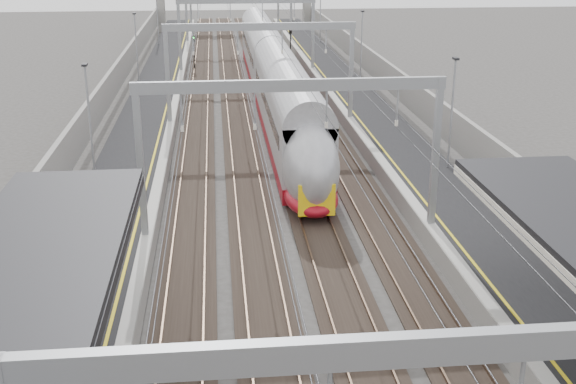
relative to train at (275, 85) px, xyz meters
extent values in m
cube|color=black|center=(-9.50, -3.27, -1.67)|extent=(4.00, 120.00, 1.00)
cube|color=black|center=(6.50, -3.27, -1.67)|extent=(4.00, 120.00, 1.00)
cube|color=black|center=(-6.00, -3.27, -2.13)|extent=(2.40, 140.00, 0.08)
cube|color=brown|center=(-6.72, -3.27, -2.04)|extent=(0.07, 140.00, 0.14)
cube|color=brown|center=(-5.28, -3.27, -2.04)|extent=(0.07, 140.00, 0.14)
cube|color=black|center=(-3.00, -3.27, -2.13)|extent=(2.40, 140.00, 0.08)
cube|color=brown|center=(-3.72, -3.27, -2.04)|extent=(0.07, 140.00, 0.14)
cube|color=brown|center=(-2.28, -3.27, -2.04)|extent=(0.07, 140.00, 0.14)
cube|color=black|center=(0.00, -3.27, -2.13)|extent=(2.40, 140.00, 0.08)
cube|color=brown|center=(-0.72, -3.27, -2.04)|extent=(0.07, 140.00, 0.14)
cube|color=brown|center=(0.72, -3.27, -2.04)|extent=(0.07, 140.00, 0.14)
cube|color=black|center=(3.00, -3.27, -2.13)|extent=(2.40, 140.00, 0.08)
cube|color=brown|center=(2.28, -3.27, -2.04)|extent=(0.07, 140.00, 0.14)
cube|color=brown|center=(3.72, -3.27, -2.04)|extent=(0.07, 140.00, 0.14)
cube|color=gray|center=(-1.50, -46.27, 5.18)|extent=(13.00, 0.25, 0.50)
cube|color=gray|center=(-7.80, -26.27, 2.13)|extent=(0.28, 0.28, 6.60)
cube|color=gray|center=(4.80, -26.27, 2.13)|extent=(0.28, 0.28, 6.60)
cube|color=gray|center=(-1.50, -26.27, 5.18)|extent=(13.00, 0.25, 0.50)
cube|color=gray|center=(-7.80, -6.27, 2.13)|extent=(0.28, 0.28, 6.60)
cube|color=gray|center=(4.80, -6.27, 2.13)|extent=(0.28, 0.28, 6.60)
cube|color=gray|center=(-1.50, -6.27, 5.18)|extent=(13.00, 0.25, 0.50)
cube|color=gray|center=(-7.80, 13.73, 2.13)|extent=(0.28, 0.28, 6.60)
cube|color=gray|center=(4.80, 13.73, 2.13)|extent=(0.28, 0.28, 6.60)
cube|color=gray|center=(-1.50, 13.73, 5.18)|extent=(13.00, 0.25, 0.50)
cube|color=gray|center=(-7.80, 33.73, 2.13)|extent=(0.28, 0.28, 6.60)
cube|color=gray|center=(4.80, 33.73, 2.13)|extent=(0.28, 0.28, 6.60)
cube|color=gray|center=(-7.80, 51.73, 2.13)|extent=(0.28, 0.28, 6.60)
cylinder|color=#262628|center=(-6.00, 1.73, 3.33)|extent=(0.03, 140.00, 0.03)
cylinder|color=#262628|center=(-3.00, 1.73, 3.33)|extent=(0.03, 140.00, 0.03)
cylinder|color=#262628|center=(0.00, 1.73, 3.33)|extent=(0.03, 140.00, 0.03)
cylinder|color=#262628|center=(3.00, 1.73, 3.33)|extent=(0.03, 140.00, 0.03)
cylinder|color=black|center=(-11.20, -34.27, 0.83)|extent=(0.20, 0.20, 4.00)
cube|color=gray|center=(-12.00, 51.73, 0.93)|extent=(1.00, 2.20, 6.20)
cube|color=gray|center=(9.00, 51.73, 0.93)|extent=(1.00, 2.20, 6.20)
cube|color=gray|center=(-12.70, -3.27, -0.57)|extent=(0.30, 120.00, 3.20)
cube|color=gray|center=(9.70, -3.27, -0.57)|extent=(0.30, 120.00, 3.20)
cube|color=maroon|center=(0.00, -9.39, -1.55)|extent=(2.81, 23.90, 0.83)
cube|color=#949499|center=(0.00, -9.39, 0.42)|extent=(2.81, 23.90, 3.12)
cube|color=black|center=(0.00, -17.75, -1.88)|extent=(2.08, 2.49, 0.52)
cube|color=maroon|center=(0.00, 14.93, -1.55)|extent=(2.81, 23.90, 0.83)
cube|color=#949499|center=(0.00, 14.93, 0.42)|extent=(2.81, 23.90, 3.12)
cube|color=black|center=(0.00, 6.57, -1.88)|extent=(2.08, 2.49, 0.52)
ellipsoid|color=#949499|center=(0.00, -21.54, 0.11)|extent=(2.81, 5.40, 4.36)
cube|color=yellow|center=(0.00, -23.78, -0.83)|extent=(1.77, 0.12, 1.56)
cube|color=black|center=(0.00, -23.31, 0.73)|extent=(1.66, 0.59, 0.97)
cylinder|color=black|center=(-6.70, 19.68, -0.67)|extent=(0.12, 0.12, 3.00)
cube|color=black|center=(-6.70, 19.68, 0.93)|extent=(0.32, 0.22, 0.75)
sphere|color=#0CE526|center=(-6.70, 19.55, 1.08)|extent=(0.16, 0.16, 0.16)
cylinder|color=black|center=(1.70, 13.97, -0.67)|extent=(0.12, 0.12, 3.00)
cube|color=black|center=(1.70, 13.97, 0.93)|extent=(0.32, 0.22, 0.75)
sphere|color=red|center=(1.70, 13.84, 1.08)|extent=(0.16, 0.16, 0.16)
cylinder|color=black|center=(3.90, 25.79, -0.67)|extent=(0.12, 0.12, 3.00)
cube|color=black|center=(3.90, 25.79, 0.93)|extent=(0.32, 0.22, 0.75)
sphere|color=red|center=(3.90, 25.66, 1.08)|extent=(0.16, 0.16, 0.16)
camera|label=1|loc=(-4.55, -55.38, 11.02)|focal=45.00mm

